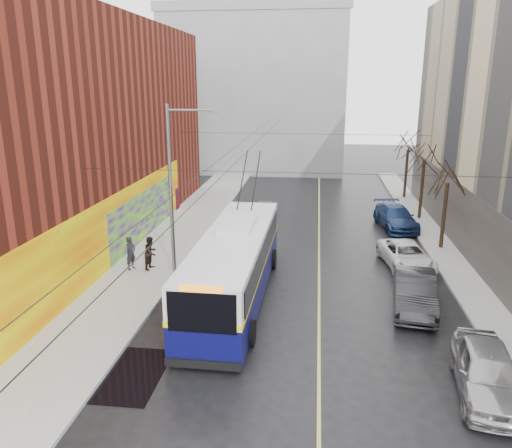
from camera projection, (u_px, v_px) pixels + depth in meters
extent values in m
plane|color=black|center=(274.00, 391.00, 16.81)|extent=(140.00, 140.00, 0.00)
cube|color=gray|center=(156.00, 259.00, 29.17)|extent=(4.00, 60.00, 0.15)
cube|color=gray|center=(457.00, 272.00, 27.19)|extent=(2.00, 60.00, 0.15)
cube|color=#BFB74C|center=(319.00, 255.00, 29.99)|extent=(0.12, 50.00, 0.01)
cube|color=#5E1D12|center=(32.00, 134.00, 30.10)|extent=(12.00, 36.00, 14.00)
cube|color=orange|center=(107.00, 236.00, 26.96)|extent=(0.08, 28.00, 4.00)
cube|color=#590597|center=(145.00, 215.00, 32.79)|extent=(0.06, 12.00, 3.20)
cube|color=#4C4742|center=(470.00, 228.00, 28.45)|extent=(0.06, 36.00, 4.00)
cube|color=gray|center=(257.00, 91.00, 57.96)|extent=(20.00, 12.00, 18.00)
cube|color=gray|center=(250.00, 4.00, 49.99)|extent=(20.50, 0.40, 1.00)
cylinder|color=slate|center=(171.00, 193.00, 25.84)|extent=(0.20, 0.20, 9.00)
cube|color=#4D0B14|center=(178.00, 199.00, 25.88)|extent=(0.04, 0.60, 1.10)
cylinder|color=slate|center=(190.00, 110.00, 24.54)|extent=(2.40, 0.10, 0.10)
cube|color=slate|center=(212.00, 112.00, 24.44)|extent=(0.50, 0.22, 0.12)
cylinder|color=black|center=(234.00, 148.00, 29.85)|extent=(0.02, 60.00, 0.02)
cylinder|color=black|center=(250.00, 149.00, 29.74)|extent=(0.02, 60.00, 0.02)
cylinder|color=black|center=(288.00, 173.00, 20.77)|extent=(18.00, 0.02, 0.02)
cylinder|color=black|center=(301.00, 134.00, 36.03)|extent=(18.00, 0.02, 0.02)
cylinder|color=black|center=(444.00, 217.00, 30.44)|extent=(0.24, 0.24, 4.20)
cylinder|color=black|center=(422.00, 191.00, 37.09)|extent=(0.24, 0.24, 4.48)
cylinder|color=black|center=(406.00, 174.00, 43.78)|extent=(0.24, 0.24, 4.37)
cube|color=black|center=(132.00, 375.00, 17.76)|extent=(2.20, 3.65, 0.01)
ellipsoid|color=slate|center=(220.00, 138.00, 23.62)|extent=(0.44, 0.20, 0.12)
ellipsoid|color=slate|center=(284.00, 144.00, 25.24)|extent=(0.44, 0.20, 0.12)
ellipsoid|color=slate|center=(210.00, 140.00, 26.55)|extent=(0.44, 0.20, 0.12)
cube|color=#090944|center=(235.00, 279.00, 23.72)|extent=(2.96, 12.91, 1.61)
cube|color=silver|center=(234.00, 249.00, 23.31)|extent=(2.96, 12.91, 1.39)
cube|color=yellow|center=(234.00, 263.00, 23.50)|extent=(3.00, 12.95, 0.24)
cube|color=black|center=(202.00, 313.00, 17.21)|extent=(2.47, 0.08, 1.50)
cube|color=black|center=(253.00, 217.00, 29.49)|extent=(2.47, 0.08, 1.29)
cube|color=black|center=(205.00, 250.00, 23.52)|extent=(0.20, 11.80, 1.07)
cube|color=black|center=(264.00, 252.00, 23.15)|extent=(0.20, 11.80, 1.07)
cube|color=silver|center=(238.00, 225.00, 24.09)|extent=(1.54, 3.24, 0.32)
cube|color=black|center=(203.00, 364.00, 17.72)|extent=(2.79, 0.17, 0.32)
cylinder|color=black|center=(182.00, 329.00, 19.95)|extent=(0.34, 1.08, 1.07)
cylinder|color=black|center=(251.00, 333.00, 19.59)|extent=(0.34, 1.08, 1.07)
cylinder|color=black|center=(224.00, 257.00, 28.12)|extent=(0.34, 1.08, 1.07)
cylinder|color=black|center=(273.00, 259.00, 27.76)|extent=(0.34, 1.08, 1.07)
cylinder|color=black|center=(243.00, 179.00, 27.29)|extent=(0.11, 3.73, 2.64)
cylinder|color=black|center=(256.00, 179.00, 27.19)|extent=(0.11, 3.73, 2.64)
imported|color=#A2A2A6|center=(487.00, 372.00, 16.46)|extent=(2.52, 5.08, 1.66)
imported|color=black|center=(415.00, 292.00, 22.67)|extent=(2.42, 5.27, 1.67)
imported|color=white|center=(406.00, 255.00, 27.89)|extent=(3.03, 5.21, 1.36)
imported|color=navy|center=(396.00, 217.00, 35.34)|extent=(2.97, 5.69, 1.57)
imported|color=#ACADB1|center=(262.00, 211.00, 37.53)|extent=(2.23, 4.23, 1.37)
imported|color=black|center=(131.00, 253.00, 27.09)|extent=(0.65, 0.79, 1.84)
imported|color=black|center=(151.00, 253.00, 27.17)|extent=(0.87, 1.02, 1.84)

